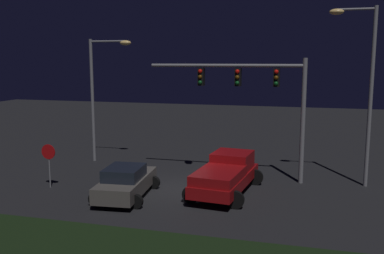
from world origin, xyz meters
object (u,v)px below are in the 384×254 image
object	(u,v)px
street_lamp_left	(101,84)
street_lamp_right	(363,77)
pickup_truck	(227,172)
stop_sign	(49,157)
car_sedan	(126,182)
traffic_signal_gantry	(256,89)

from	to	relation	value
street_lamp_left	street_lamp_right	distance (m)	15.20
street_lamp_right	pickup_truck	bearing A→B (deg)	-155.07
stop_sign	street_lamp_right	bearing A→B (deg)	16.50
street_lamp_left	street_lamp_right	world-z (taller)	street_lamp_right
street_lamp_right	stop_sign	xyz separation A→B (m)	(-15.05, -4.46, -3.99)
pickup_truck	street_lamp_left	distance (m)	10.61
street_lamp_left	stop_sign	size ratio (longest dim) A/B	3.44
stop_sign	car_sedan	bearing A→B (deg)	-5.76
street_lamp_right	stop_sign	distance (m)	16.19
pickup_truck	stop_sign	world-z (taller)	stop_sign
car_sedan	stop_sign	xyz separation A→B (m)	(-4.35, 0.44, 0.82)
street_lamp_left	street_lamp_right	size ratio (longest dim) A/B	0.85
car_sedan	traffic_signal_gantry	distance (m)	8.24
pickup_truck	stop_sign	size ratio (longest dim) A/B	2.50
pickup_truck	car_sedan	distance (m)	4.85
car_sedan	stop_sign	world-z (taller)	stop_sign
car_sedan	stop_sign	distance (m)	4.45
car_sedan	stop_sign	size ratio (longest dim) A/B	2.04
traffic_signal_gantry	street_lamp_left	size ratio (longest dim) A/B	1.09
pickup_truck	traffic_signal_gantry	distance (m)	4.81
traffic_signal_gantry	stop_sign	world-z (taller)	traffic_signal_gantry
traffic_signal_gantry	street_lamp_left	bearing A→B (deg)	169.61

